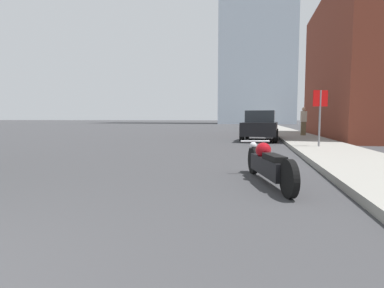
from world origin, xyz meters
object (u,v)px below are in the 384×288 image
Objects in this scene: parked_car_blue at (255,121)px; stop_sign at (320,108)px; motorcycle at (267,164)px; parked_car_silver at (257,122)px; pedestrian at (304,121)px; parked_car_black at (260,126)px.

parked_car_blue is 28.63m from stop_sign.
parked_car_blue is (-0.06, 34.88, 0.50)m from motorcycle.
parked_car_silver is 2.56× the size of pedestrian.
pedestrian is (2.71, 3.23, 0.25)m from parked_car_black.
stop_sign reaches higher than pedestrian.
parked_car_silver reaches higher than motorcycle.
parked_car_blue is at bearing 97.89° from pedestrian.
parked_car_silver is at bearing 74.94° from motorcycle.
pedestrian reaches higher than parked_car_blue.
parked_car_silver is 12.99m from parked_car_blue.
parked_car_blue is (-0.17, 24.00, 0.06)m from parked_car_black.
parked_car_black is at bearing -129.98° from pedestrian.
motorcycle is 0.64× the size of parked_car_black.
parked_car_black is at bearing 114.43° from stop_sign.
pedestrian is (2.82, 14.11, 0.69)m from motorcycle.
parked_car_black is at bearing 74.52° from motorcycle.
parked_car_silver is at bearing -84.46° from parked_car_blue.
motorcycle is 1.47× the size of pedestrian.
motorcycle is 0.60× the size of parked_car_blue.
parked_car_silver is 8.26m from pedestrian.
stop_sign is at bearing -94.74° from pedestrian.
stop_sign is (2.11, -15.55, 0.68)m from parked_car_silver.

